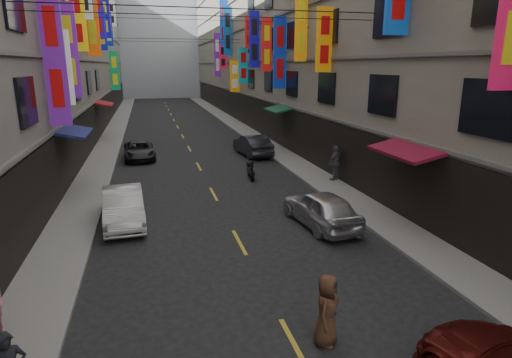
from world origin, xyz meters
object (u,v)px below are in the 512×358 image
pedestrian_rfar (335,163)px  pedestrian_crossing (327,310)px  car_left_far (139,151)px  car_right_far (252,145)px  car_left_mid (123,207)px  car_right_mid (321,208)px  scooter_far_right (251,170)px

pedestrian_rfar → pedestrian_crossing: (-5.91, -12.60, -0.23)m
car_left_far → car_right_far: size_ratio=0.95×
car_left_mid → pedestrian_crossing: 10.09m
pedestrian_rfar → pedestrian_crossing: size_ratio=1.13×
car_right_mid → pedestrian_rfar: pedestrian_rfar is taller
scooter_far_right → car_right_far: car_right_far is taller
car_left_far → pedestrian_rfar: bearing=-42.9°
scooter_far_right → pedestrian_crossing: bearing=88.5°
car_left_far → car_right_mid: (6.96, -14.28, 0.12)m
car_right_mid → pedestrian_rfar: bearing=-125.5°
car_left_mid → car_left_far: bearing=84.1°
scooter_far_right → pedestrian_crossing: (-1.74, -14.50, 0.39)m
car_left_mid → car_right_mid: (7.40, -2.10, 0.01)m
scooter_far_right → car_right_mid: 7.74m
car_left_mid → scooter_far_right: bearing=37.1°
car_left_far → pedestrian_rfar: pedestrian_rfar is taller
car_right_mid → car_right_far: (0.60, 13.65, 0.02)m
pedestrian_rfar → car_left_far: bearing=-70.0°
pedestrian_crossing → car_left_far: bearing=49.1°
car_left_far → pedestrian_crossing: bearing=-81.6°
pedestrian_rfar → pedestrian_crossing: 13.92m
scooter_far_right → car_left_mid: (-6.44, -5.58, 0.26)m
car_right_far → pedestrian_crossing: (-3.31, -20.47, 0.11)m
car_left_far → car_right_mid: bearing=-67.0°
car_right_far → pedestrian_crossing: size_ratio=2.65×
pedestrian_rfar → car_right_mid: bearing=31.0°
car_left_mid → pedestrian_rfar: size_ratio=2.27×
car_left_mid → pedestrian_crossing: pedestrian_crossing is taller
scooter_far_right → car_left_far: 8.92m
car_right_far → pedestrian_rfar: 8.29m
car_left_far → pedestrian_crossing: pedestrian_crossing is taller
car_right_far → pedestrian_rfar: bearing=102.3°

